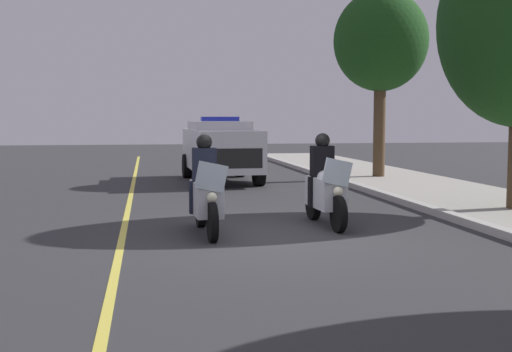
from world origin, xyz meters
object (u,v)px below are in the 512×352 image
at_px(police_motorcycle_lead_left, 206,194).
at_px(tree_far_back, 381,42).
at_px(police_suv, 220,148).
at_px(police_motorcycle_lead_right, 325,188).

bearing_deg(police_motorcycle_lead_left, tree_far_back, 144.54).
relative_size(police_motorcycle_lead_left, tree_far_back, 0.36).
distance_m(police_suv, tree_far_back, 6.23).
distance_m(police_motorcycle_lead_left, police_motorcycle_lead_right, 2.32).
distance_m(police_motorcycle_lead_left, tree_far_back, 11.85).
bearing_deg(tree_far_back, police_motorcycle_lead_right, -26.18).
bearing_deg(police_motorcycle_lead_left, police_motorcycle_lead_right, 102.32).
distance_m(police_motorcycle_lead_right, police_suv, 8.80).
height_order(police_motorcycle_lead_left, police_suv, police_suv).
bearing_deg(police_suv, tree_far_back, 89.13).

